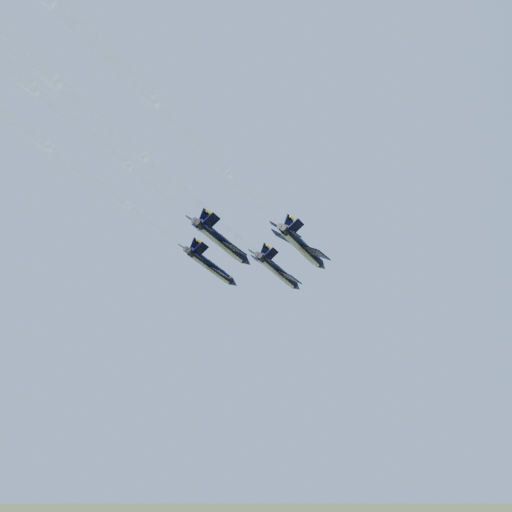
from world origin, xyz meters
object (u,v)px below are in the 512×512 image
(jet_left, at_px, (212,267))
(jet_right, at_px, (304,248))
(jet_slot, at_px, (224,243))
(jet_lead, at_px, (279,272))

(jet_left, bearing_deg, jet_right, 1.89)
(jet_right, height_order, jet_slot, same)
(jet_lead, relative_size, jet_right, 1.00)
(jet_left, xyz_separation_m, jet_right, (21.73, -5.59, 0.00))
(jet_lead, xyz_separation_m, jet_slot, (-5.41, -20.48, 0.00))
(jet_left, bearing_deg, jet_slot, -43.26)
(jet_right, xyz_separation_m, jet_slot, (-14.11, -7.40, 0.00))
(jet_left, distance_m, jet_slot, 15.06)
(jet_left, distance_m, jet_right, 22.44)
(jet_lead, distance_m, jet_slot, 21.18)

